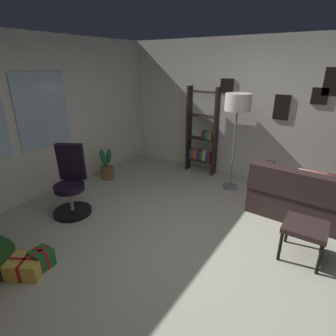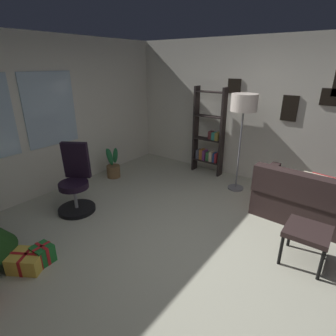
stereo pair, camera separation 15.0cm
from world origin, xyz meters
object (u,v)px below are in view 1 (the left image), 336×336
object	(u,v)px
couch	(324,199)
office_chair	(71,188)
floor_lamp	(238,107)
gift_box_gold	(26,266)
potted_plant	(106,167)
footstool	(305,229)
bookshelf	(202,137)
gift_box_green	(42,258)

from	to	relation	value
couch	office_chair	xyz separation A→B (m)	(-1.97, 3.20, 0.12)
office_chair	floor_lamp	size ratio (longest dim) A/B	0.63
gift_box_gold	floor_lamp	distance (m)	3.74
couch	office_chair	size ratio (longest dim) A/B	1.70
gift_box_gold	potted_plant	xyz separation A→B (m)	(2.37, 1.18, 0.14)
footstool	bookshelf	distance (m)	2.86
office_chair	potted_plant	size ratio (longest dim) A/B	1.68
footstool	potted_plant	size ratio (longest dim) A/B	0.74
couch	bookshelf	distance (m)	2.44
office_chair	bookshelf	size ratio (longest dim) A/B	0.61
footstool	floor_lamp	bearing A→B (deg)	45.78
floor_lamp	potted_plant	world-z (taller)	floor_lamp
potted_plant	gift_box_gold	bearing A→B (deg)	-153.49
bookshelf	floor_lamp	bearing A→B (deg)	-116.14
footstool	bookshelf	world-z (taller)	bookshelf
office_chair	potted_plant	xyz separation A→B (m)	(1.23, 0.53, -0.17)
gift_box_green	gift_box_gold	distance (m)	0.17
couch	gift_box_green	xyz separation A→B (m)	(-2.96, 2.50, -0.17)
gift_box_green	office_chair	world-z (taller)	office_chair
gift_box_green	office_chair	bearing A→B (deg)	35.41
footstool	potted_plant	xyz separation A→B (m)	(0.42, 3.63, -0.15)
potted_plant	footstool	bearing A→B (deg)	-96.64
office_chair	bookshelf	xyz separation A→B (m)	(2.57, -0.88, 0.35)
bookshelf	couch	bearing A→B (deg)	-104.42
couch	office_chair	bearing A→B (deg)	121.66
bookshelf	potted_plant	bearing A→B (deg)	133.57
bookshelf	potted_plant	distance (m)	2.02
potted_plant	gift_box_green	bearing A→B (deg)	-150.89
office_chair	potted_plant	bearing A→B (deg)	23.41
couch	floor_lamp	world-z (taller)	floor_lamp
gift_box_gold	couch	bearing A→B (deg)	-39.24
bookshelf	floor_lamp	xyz separation A→B (m)	(-0.40, -0.82, 0.71)
footstool	gift_box_green	distance (m)	3.01
gift_box_green	floor_lamp	world-z (taller)	floor_lamp
office_chair	footstool	bearing A→B (deg)	-75.45
couch	gift_box_green	distance (m)	3.88
footstool	office_chair	distance (m)	3.20
gift_box_green	bookshelf	xyz separation A→B (m)	(3.56, -0.18, 0.65)
gift_box_green	couch	bearing A→B (deg)	-40.16
couch	gift_box_gold	xyz separation A→B (m)	(-3.12, 2.55, -0.19)
footstool	gift_box_green	world-z (taller)	footstool
gift_box_gold	bookshelf	world-z (taller)	bookshelf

